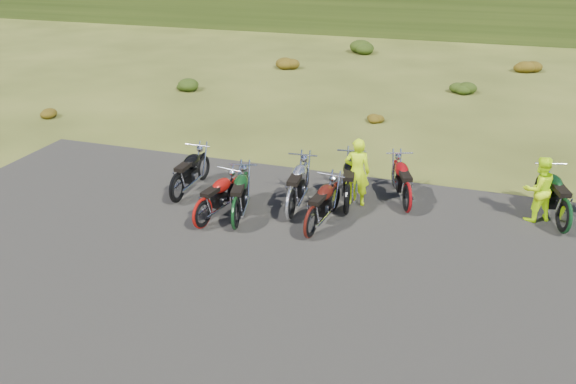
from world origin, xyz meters
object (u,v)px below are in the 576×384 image
(motorcycle_0, at_px, (179,203))
(person_middle, at_px, (357,173))
(motorcycle_3, at_px, (290,220))
(motorcycle_7, at_px, (560,233))

(motorcycle_0, height_order, person_middle, person_middle)
(motorcycle_0, bearing_deg, motorcycle_3, -90.11)
(motorcycle_3, distance_m, person_middle, 2.05)
(motorcycle_3, relative_size, motorcycle_7, 1.00)
(motorcycle_0, xyz_separation_m, motorcycle_7, (9.15, 1.29, 0.00))
(person_middle, bearing_deg, motorcycle_0, 10.15)
(person_middle, bearing_deg, motorcycle_7, 173.55)
(motorcycle_7, xyz_separation_m, person_middle, (-4.81, -0.00, 0.88))
(motorcycle_7, bearing_deg, motorcycle_3, 88.50)
(motorcycle_7, distance_m, person_middle, 4.89)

